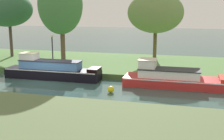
# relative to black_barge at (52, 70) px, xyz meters

# --- Properties ---
(ground_plane) EXTENTS (120.00, 120.00, 0.00)m
(ground_plane) POSITION_rel_black_barge_xyz_m (-0.07, -1.20, -0.64)
(ground_plane) COLOR #324F4A
(riverbank_far) EXTENTS (72.00, 10.00, 0.40)m
(riverbank_far) POSITION_rel_black_barge_xyz_m (-0.07, 5.80, -0.44)
(riverbank_far) COLOR #4B7239
(riverbank_far) RESTS_ON ground_plane
(black_barge) EXTENTS (7.27, 1.52, 1.89)m
(black_barge) POSITION_rel_black_barge_xyz_m (0.00, 0.00, 0.00)
(black_barge) COLOR black
(black_barge) RESTS_ON ground_plane
(red_narrowboat) EXTENTS (7.22, 2.01, 1.80)m
(red_narrowboat) POSITION_rel_black_barge_xyz_m (9.02, 0.00, -0.09)
(red_narrowboat) COLOR red
(red_narrowboat) RESTS_ON ground_plane
(willow_tree_left) EXTENTS (5.19, 4.49, 6.35)m
(willow_tree_left) POSITION_rel_black_barge_xyz_m (-7.39, 5.78, 4.42)
(willow_tree_left) COLOR #4F3A37
(willow_tree_left) RESTS_ON riverbank_far
(willow_tree_centre) EXTENTS (3.81, 4.22, 7.59)m
(willow_tree_centre) POSITION_rel_black_barge_xyz_m (-1.11, 4.45, 4.78)
(willow_tree_centre) COLOR brown
(willow_tree_centre) RESTS_ON riverbank_far
(willow_tree_right) EXTENTS (5.12, 3.76, 6.25)m
(willow_tree_right) POSITION_rel_black_barge_xyz_m (6.75, 7.68, 4.13)
(willow_tree_right) COLOR brown
(willow_tree_right) RESTS_ON riverbank_far
(lamp_post) EXTENTS (0.24, 0.24, 2.75)m
(lamp_post) POSITION_rel_black_barge_xyz_m (-0.76, 1.82, 1.50)
(lamp_post) COLOR #333338
(lamp_post) RESTS_ON riverbank_far
(mooring_post_far) EXTENTS (0.19, 0.19, 0.61)m
(mooring_post_far) POSITION_rel_black_barge_xyz_m (6.44, 1.17, 0.06)
(mooring_post_far) COLOR #503932
(mooring_post_far) RESTS_ON riverbank_far
(channel_buoy) EXTENTS (0.42, 0.42, 0.42)m
(channel_buoy) POSITION_rel_black_barge_xyz_m (5.23, -2.52, -0.43)
(channel_buoy) COLOR yellow
(channel_buoy) RESTS_ON ground_plane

